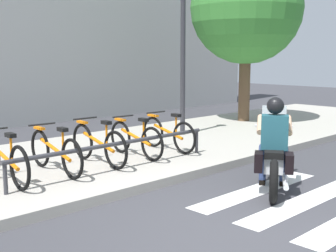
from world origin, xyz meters
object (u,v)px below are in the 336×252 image
(tree_near_rack, at_px, (246,8))
(bicycle_0, at_px, (5,160))
(bicycle_3, at_px, (136,139))
(rider, at_px, (274,136))
(bike_rack, at_px, (118,146))
(bicycle_2, at_px, (98,144))
(bicycle_1, at_px, (55,152))
(bicycle_4, at_px, (168,133))
(street_lamp, at_px, (183,41))
(motorcycle, at_px, (274,159))

(tree_near_rack, bearing_deg, bicycle_0, -169.22)
(bicycle_3, bearing_deg, rider, -78.89)
(tree_near_rack, bearing_deg, bicycle_3, -164.36)
(rider, height_order, bicycle_3, rider)
(bike_rack, bearing_deg, bicycle_2, 89.98)
(bicycle_0, distance_m, tree_near_rack, 8.64)
(bicycle_1, relative_size, tree_near_rack, 0.35)
(bicycle_0, bearing_deg, bicycle_4, -0.00)
(bicycle_1, distance_m, tree_near_rack, 7.85)
(bicycle_1, bearing_deg, bicycle_3, -0.00)
(bicycle_0, bearing_deg, bicycle_2, -0.01)
(bicycle_0, xyz_separation_m, bike_rack, (1.71, -0.55, 0.06))
(bicycle_0, xyz_separation_m, tree_near_rack, (8.00, 1.52, 2.87))
(bicycle_4, bearing_deg, street_lamp, 35.35)
(bike_rack, bearing_deg, bicycle_4, 17.99)
(bicycle_1, bearing_deg, bicycle_0, -179.98)
(motorcycle, height_order, bicycle_0, motorcycle)
(bicycle_3, relative_size, street_lamp, 0.41)
(bicycle_1, relative_size, bicycle_2, 1.01)
(street_lamp, xyz_separation_m, tree_near_rack, (3.01, 0.40, 1.00))
(bicycle_2, height_order, street_lamp, street_lamp)
(rider, xyz_separation_m, bicycle_2, (-1.38, 2.68, -0.31))
(motorcycle, bearing_deg, tree_near_rack, 40.65)
(bike_rack, relative_size, tree_near_rack, 0.80)
(bicycle_2, distance_m, bicycle_3, 0.85)
(bicycle_2, distance_m, street_lamp, 3.95)
(bike_rack, height_order, street_lamp, street_lamp)
(rider, bearing_deg, bike_rack, 122.98)
(bicycle_3, bearing_deg, tree_near_rack, 15.64)
(motorcycle, xyz_separation_m, bicycle_2, (-1.45, 2.64, 0.06))
(bicycle_0, relative_size, tree_near_rack, 0.35)
(bicycle_0, height_order, tree_near_rack, tree_near_rack)
(rider, height_order, bicycle_4, rider)
(motorcycle, relative_size, bicycle_4, 1.22)
(bike_rack, bearing_deg, bicycle_3, 33.00)
(bicycle_0, relative_size, street_lamp, 0.45)
(bicycle_2, height_order, bicycle_3, bicycle_2)
(bike_rack, bearing_deg, bicycle_0, 162.01)
(bike_rack, relative_size, street_lamp, 1.03)
(motorcycle, distance_m, bike_rack, 2.54)
(bicycle_0, bearing_deg, motorcycle, -39.94)
(motorcycle, height_order, street_lamp, street_lamp)
(bicycle_4, relative_size, bike_rack, 0.40)
(bicycle_1, distance_m, street_lamp, 4.68)
(bicycle_4, xyz_separation_m, bike_rack, (-1.71, -0.55, 0.07))
(bicycle_1, xyz_separation_m, bicycle_4, (2.56, -0.00, -0.00))
(bicycle_2, relative_size, street_lamp, 0.44)
(bicycle_0, bearing_deg, street_lamp, 12.68)
(bicycle_1, bearing_deg, street_lamp, 15.17)
(bike_rack, height_order, tree_near_rack, tree_near_rack)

